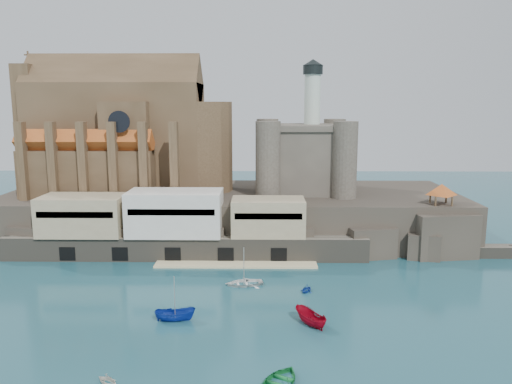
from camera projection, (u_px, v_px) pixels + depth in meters
The scene contains 12 objects.
ground at pixel (216, 303), 74.85m from camera, with size 300.00×300.00×0.00m, color #184651.
promontory at pixel (231, 214), 112.76m from camera, with size 100.00×36.00×10.00m.
quay at pixel (174, 227), 96.66m from camera, with size 70.00×12.00×13.05m.
church at pixel (126, 137), 112.55m from camera, with size 47.00×25.93×30.51m.
castle_keep at pixel (304, 155), 111.88m from camera, with size 21.20×21.20×29.30m.
rock_outcrop at pixel (439, 234), 99.00m from camera, with size 14.50×10.50×8.70m.
pavilion at pixel (442, 191), 97.64m from camera, with size 6.40×6.40×5.40m.
boat_1 at pixel (108, 384), 53.32m from camera, with size 2.40×1.47×2.78m, color silver.
boat_2 at pixel (175, 321), 68.85m from camera, with size 2.12×2.17×5.63m, color navy.
boat_5 at pixel (310, 324), 67.64m from camera, with size 2.23×2.29×5.92m, color maroon.
boat_6 at pixel (244, 285), 82.51m from camera, with size 4.49×1.30×6.28m, color white.
boat_7 at pixel (306, 291), 79.55m from camera, with size 2.44×1.49×2.82m, color #163C9E.
Camera 1 is at (7.00, -70.70, 29.50)m, focal length 35.00 mm.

